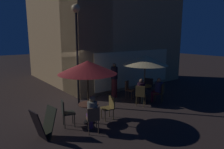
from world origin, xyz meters
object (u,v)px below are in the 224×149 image
at_px(cafe_table_1, 144,90).
at_px(patron_seated_1, 141,90).
at_px(menu_sandwich_board, 44,124).
at_px(cafe_chair_6, 161,91).
at_px(cafe_chair_1, 109,106).
at_px(cafe_chair_4, 128,88).
at_px(cafe_chair_0, 93,117).
at_px(cafe_chair_5, 141,94).
at_px(patron_seated_2, 158,89).
at_px(patio_umbrella_0, 88,67).
at_px(cafe_chair_3, 148,86).
at_px(patio_umbrella_1, 145,60).
at_px(street_lamp_near_corner, 77,32).
at_px(cafe_chair_2, 66,111).
at_px(patron_seated_0, 92,111).
at_px(patron_standing_3, 114,80).
at_px(cafe_table_0, 89,109).

distance_m(cafe_table_1, patron_seated_1, 0.73).
height_order(menu_sandwich_board, cafe_table_1, menu_sandwich_board).
bearing_deg(cafe_chair_6, cafe_chair_1, 63.93).
bearing_deg(cafe_chair_4, menu_sandwich_board, -99.23).
bearing_deg(menu_sandwich_board, patron_seated_1, -4.37).
xyz_separation_m(cafe_chair_1, cafe_chair_6, (3.08, 0.02, 0.06)).
relative_size(cafe_chair_0, cafe_chair_5, 0.94).
distance_m(cafe_chair_6, patron_seated_2, 0.18).
xyz_separation_m(patio_umbrella_0, cafe_chair_3, (4.29, 0.99, -1.50)).
relative_size(patio_umbrella_1, patron_seated_2, 1.88).
bearing_deg(cafe_chair_3, cafe_chair_5, 1.58).
height_order(patio_umbrella_1, cafe_chair_0, patio_umbrella_1).
xyz_separation_m(cafe_chair_1, cafe_chair_3, (3.45, 1.15, 0.05)).
relative_size(street_lamp_near_corner, cafe_chair_1, 5.20).
xyz_separation_m(menu_sandwich_board, cafe_chair_5, (4.54, 0.30, 0.09)).
distance_m(cafe_chair_2, cafe_chair_4, 4.13).
height_order(cafe_table_1, cafe_chair_2, cafe_chair_2).
bearing_deg(cafe_table_1, patio_umbrella_1, 180.00).
bearing_deg(patron_seated_0, cafe_chair_0, -180.00).
distance_m(cafe_chair_1, cafe_chair_5, 2.01).
relative_size(menu_sandwich_board, patron_seated_0, 0.76).
xyz_separation_m(patio_umbrella_0, cafe_chair_2, (-0.80, 0.22, -1.49)).
bearing_deg(cafe_chair_2, cafe_chair_1, 2.47).
distance_m(patron_seated_1, patron_standing_3, 1.77).
distance_m(cafe_table_0, patron_standing_3, 3.38).
distance_m(cafe_chair_2, patron_seated_0, 1.05).
bearing_deg(cafe_chair_4, street_lamp_near_corner, -129.13).
distance_m(cafe_chair_3, patron_seated_0, 4.85).
bearing_deg(patron_seated_0, patio_umbrella_1, -50.40).
height_order(cafe_table_1, patron_seated_0, patron_seated_0).
distance_m(street_lamp_near_corner, cafe_chair_0, 4.02).
bearing_deg(cafe_chair_5, cafe_chair_2, 146.65).
distance_m(cafe_chair_2, cafe_chair_6, 4.73).
xyz_separation_m(patron_seated_2, patron_standing_3, (-1.12, 1.96, 0.22)).
relative_size(cafe_chair_1, cafe_chair_6, 0.91).
bearing_deg(cafe_table_1, patron_seated_2, -63.51).
bearing_deg(cafe_chair_4, patron_seated_2, 0.02).
distance_m(cafe_chair_4, cafe_chair_6, 1.66).
bearing_deg(patio_umbrella_1, patron_standing_3, 121.04).
distance_m(cafe_chair_3, cafe_chair_5, 1.69).
xyz_separation_m(patio_umbrella_0, cafe_chair_5, (2.83, 0.14, -1.50)).
bearing_deg(patron_seated_2, cafe_table_0, 63.44).
height_order(cafe_table_0, cafe_chair_0, cafe_chair_0).
bearing_deg(cafe_table_1, cafe_table_0, -170.58).
relative_size(cafe_chair_2, patron_seated_1, 0.77).
relative_size(cafe_chair_1, cafe_chair_5, 0.90).
xyz_separation_m(cafe_table_0, cafe_chair_6, (3.92, -0.13, 0.04)).
height_order(cafe_chair_2, cafe_chair_4, cafe_chair_2).
height_order(cafe_chair_3, cafe_chair_4, cafe_chair_3).
bearing_deg(patron_seated_1, patio_umbrella_0, 152.10).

